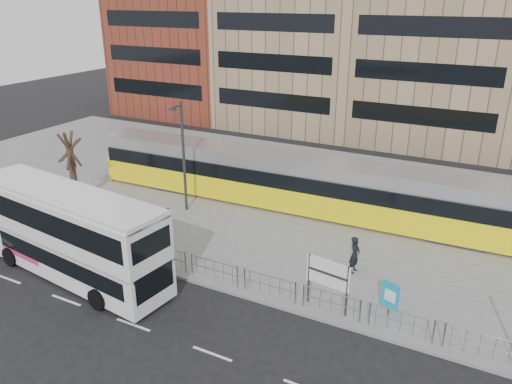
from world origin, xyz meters
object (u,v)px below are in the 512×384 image
at_px(traffic_light_west, 169,229).
at_px(bare_tree, 66,129).
at_px(lamp_post_west, 183,152).
at_px(pedestrian, 355,255).
at_px(double_decker_bus, 70,231).
at_px(station_sign, 328,276).
at_px(tram, 303,184).
at_px(ad_panel, 390,296).

bearing_deg(traffic_light_west, bare_tree, 158.41).
bearing_deg(bare_tree, lamp_post_west, 18.16).
bearing_deg(pedestrian, traffic_light_west, 116.90).
height_order(double_decker_bus, pedestrian, double_decker_bus).
relative_size(double_decker_bus, lamp_post_west, 1.64).
distance_m(traffic_light_west, lamp_post_west, 7.21).
height_order(station_sign, lamp_post_west, lamp_post_west).
distance_m(station_sign, pedestrian, 3.70).
height_order(tram, ad_panel, tram).
xyz_separation_m(double_decker_bus, tram, (7.01, 12.69, -0.54)).
bearing_deg(pedestrian, bare_tree, 94.09).
xyz_separation_m(double_decker_bus, traffic_light_west, (3.69, 2.96, -0.32)).
relative_size(double_decker_bus, station_sign, 4.79).
bearing_deg(tram, bare_tree, -158.46).
relative_size(station_sign, lamp_post_west, 0.34).
distance_m(lamp_post_west, bare_tree, 7.73).
distance_m(ad_panel, traffic_light_west, 11.22).
relative_size(lamp_post_west, bare_tree, 1.00).
bearing_deg(station_sign, double_decker_bus, -158.26).
xyz_separation_m(tram, lamp_post_west, (-6.65, -3.62, 2.13)).
distance_m(double_decker_bus, lamp_post_west, 9.21).
height_order(tram, pedestrian, tram).
xyz_separation_m(traffic_light_west, bare_tree, (-10.58, 3.73, 3.10)).
relative_size(traffic_light_west, bare_tree, 0.44).
bearing_deg(traffic_light_west, station_sign, -2.47).
relative_size(tram, station_sign, 12.36).
xyz_separation_m(tram, pedestrian, (5.38, -6.14, -0.79)).
height_order(lamp_post_west, bare_tree, lamp_post_west).
bearing_deg(station_sign, tram, 126.59).
xyz_separation_m(station_sign, pedestrian, (0.14, 3.63, -0.70)).
distance_m(pedestrian, traffic_light_west, 9.47).
distance_m(pedestrian, lamp_post_west, 12.63).
xyz_separation_m(ad_panel, bare_tree, (-21.73, 2.97, 4.13)).
height_order(station_sign, ad_panel, station_sign).
xyz_separation_m(double_decker_bus, pedestrian, (12.39, 6.55, -1.33)).
xyz_separation_m(double_decker_bus, lamp_post_west, (0.36, 9.07, 1.59)).
height_order(ad_panel, bare_tree, bare_tree).
bearing_deg(bare_tree, traffic_light_west, -19.40).
height_order(double_decker_bus, bare_tree, bare_tree).
bearing_deg(tram, lamp_post_west, -153.24).
xyz_separation_m(traffic_light_west, lamp_post_west, (-3.33, 6.11, 1.91)).
bearing_deg(bare_tree, ad_panel, -7.79).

